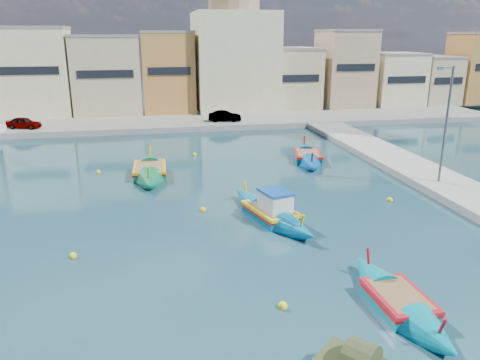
{
  "coord_description": "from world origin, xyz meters",
  "views": [
    {
      "loc": [
        -1.28,
        -20.55,
        9.8
      ],
      "look_at": [
        4.0,
        6.0,
        1.4
      ],
      "focal_mm": 35.0,
      "sensor_mm": 36.0,
      "label": 1
    }
  ],
  "objects_px": {
    "luzzu_turquoise_cabin": "(271,213)",
    "luzzu_cyan_south": "(398,303)",
    "luzzu_cyan_mid": "(308,158)",
    "luzzu_green": "(150,172)",
    "church_block": "(234,47)",
    "quay_street_lamp": "(445,124)"
  },
  "relations": [
    {
      "from": "luzzu_green",
      "to": "luzzu_cyan_south",
      "type": "bearing_deg",
      "value": -65.43
    },
    {
      "from": "luzzu_cyan_mid",
      "to": "luzzu_green",
      "type": "bearing_deg",
      "value": -171.62
    },
    {
      "from": "quay_street_lamp",
      "to": "luzzu_turquoise_cabin",
      "type": "distance_m",
      "value": 13.3
    },
    {
      "from": "church_block",
      "to": "luzzu_cyan_south",
      "type": "xyz_separation_m",
      "value": [
        -2.48,
        -46.7,
        -8.17
      ]
    },
    {
      "from": "quay_street_lamp",
      "to": "luzzu_cyan_mid",
      "type": "bearing_deg",
      "value": 125.55
    },
    {
      "from": "church_block",
      "to": "luzzu_green",
      "type": "height_order",
      "value": "church_block"
    },
    {
      "from": "quay_street_lamp",
      "to": "luzzu_cyan_mid",
      "type": "distance_m",
      "value": 11.29
    },
    {
      "from": "luzzu_green",
      "to": "quay_street_lamp",
      "type": "bearing_deg",
      "value": -19.62
    },
    {
      "from": "quay_street_lamp",
      "to": "luzzu_green",
      "type": "bearing_deg",
      "value": 160.38
    },
    {
      "from": "luzzu_cyan_south",
      "to": "church_block",
      "type": "bearing_deg",
      "value": 86.95
    },
    {
      "from": "church_block",
      "to": "quay_street_lamp",
      "type": "relative_size",
      "value": 2.39
    },
    {
      "from": "church_block",
      "to": "quay_street_lamp",
      "type": "distance_m",
      "value": 35.04
    },
    {
      "from": "church_block",
      "to": "luzzu_cyan_south",
      "type": "relative_size",
      "value": 2.7
    },
    {
      "from": "luzzu_turquoise_cabin",
      "to": "luzzu_cyan_south",
      "type": "xyz_separation_m",
      "value": [
        2.38,
        -9.62,
        -0.1
      ]
    },
    {
      "from": "luzzu_green",
      "to": "luzzu_cyan_south",
      "type": "height_order",
      "value": "luzzu_green"
    },
    {
      "from": "quay_street_lamp",
      "to": "luzzu_green",
      "type": "distance_m",
      "value": 20.36
    },
    {
      "from": "luzzu_turquoise_cabin",
      "to": "quay_street_lamp",
      "type": "bearing_deg",
      "value": 14.03
    },
    {
      "from": "church_block",
      "to": "luzzu_turquoise_cabin",
      "type": "relative_size",
      "value": 2.19
    },
    {
      "from": "church_block",
      "to": "luzzu_cyan_mid",
      "type": "distance_m",
      "value": 26.74
    },
    {
      "from": "luzzu_turquoise_cabin",
      "to": "luzzu_cyan_south",
      "type": "relative_size",
      "value": 1.23
    },
    {
      "from": "luzzu_cyan_mid",
      "to": "luzzu_cyan_south",
      "type": "relative_size",
      "value": 1.22
    },
    {
      "from": "luzzu_cyan_mid",
      "to": "luzzu_green",
      "type": "xyz_separation_m",
      "value": [
        -12.68,
        -1.87,
        0.03
      ]
    }
  ]
}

